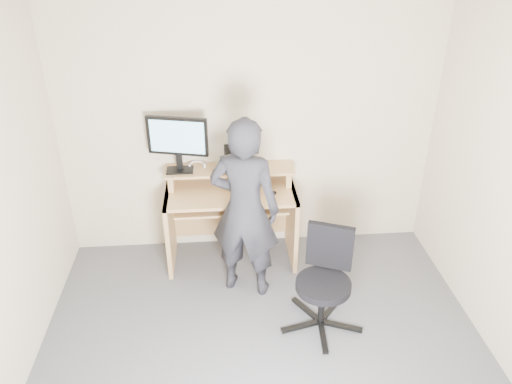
{
  "coord_description": "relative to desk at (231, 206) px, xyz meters",
  "views": [
    {
      "loc": [
        -0.29,
        -2.57,
        2.95
      ],
      "look_at": [
        0.0,
        1.05,
        0.95
      ],
      "focal_mm": 35.0,
      "sensor_mm": 36.0,
      "label": 1
    }
  ],
  "objects": [
    {
      "name": "mouse",
      "position": [
        0.37,
        -0.18,
        0.22
      ],
      "size": [
        0.11,
        0.09,
        0.04
      ],
      "primitive_type": "ellipsoid",
      "rotation": [
        0.0,
        0.0,
        -0.31
      ],
      "color": "black",
      "rests_on": "desk"
    },
    {
      "name": "travel_mug",
      "position": [
        0.13,
        0.08,
        0.45
      ],
      "size": [
        0.08,
        0.08,
        0.17
      ],
      "primitive_type": "cylinder",
      "rotation": [
        0.0,
        0.0,
        0.07
      ],
      "color": "silver",
      "rests_on": "desk"
    },
    {
      "name": "back_wall",
      "position": [
        0.2,
        0.22,
        0.7
      ],
      "size": [
        3.5,
        0.02,
        2.5
      ],
      "primitive_type": "cube",
      "color": "beige",
      "rests_on": "ground"
    },
    {
      "name": "ceiling",
      "position": [
        0.2,
        -1.53,
        1.95
      ],
      "size": [
        3.5,
        3.5,
        0.02
      ],
      "primitive_type": "cube",
      "color": "white",
      "rests_on": "back_wall"
    },
    {
      "name": "keyboard",
      "position": [
        0.01,
        -0.17,
        0.12
      ],
      "size": [
        0.46,
        0.19,
        0.03
      ],
      "primitive_type": "cube",
      "rotation": [
        0.0,
        0.0,
        0.02
      ],
      "color": "black",
      "rests_on": "desk"
    },
    {
      "name": "office_chair",
      "position": [
        0.71,
        -1.01,
        -0.09
      ],
      "size": [
        0.66,
        0.65,
        0.83
      ],
      "rotation": [
        0.0,
        0.0,
        -0.39
      ],
      "color": "black",
      "rests_on": "ground"
    },
    {
      "name": "external_drive",
      "position": [
        -0.0,
        0.11,
        0.46
      ],
      "size": [
        0.09,
        0.14,
        0.2
      ],
      "primitive_type": "cube",
      "rotation": [
        0.0,
        0.0,
        0.12
      ],
      "color": "black",
      "rests_on": "desk"
    },
    {
      "name": "smartphone",
      "position": [
        0.25,
        0.07,
        0.37
      ],
      "size": [
        0.11,
        0.15,
        0.01
      ],
      "primitive_type": "cube",
      "rotation": [
        0.0,
        0.0,
        -0.35
      ],
      "color": "black",
      "rests_on": "desk"
    },
    {
      "name": "ground",
      "position": [
        0.2,
        -1.53,
        -0.55
      ],
      "size": [
        3.5,
        3.5,
        0.0
      ],
      "primitive_type": "plane",
      "color": "#59595E",
      "rests_on": "ground"
    },
    {
      "name": "monitor",
      "position": [
        -0.45,
        0.04,
        0.68
      ],
      "size": [
        0.54,
        0.17,
        0.52
      ],
      "rotation": [
        0.0,
        0.0,
        -0.24
      ],
      "color": "black",
      "rests_on": "desk"
    },
    {
      "name": "charger",
      "position": [
        -0.13,
        -0.03,
        0.38
      ],
      "size": [
        0.05,
        0.05,
        0.03
      ],
      "primitive_type": "cube",
      "rotation": [
        0.0,
        0.0,
        -0.15
      ],
      "color": "black",
      "rests_on": "desk"
    },
    {
      "name": "headphones",
      "position": [
        -0.3,
        0.12,
        0.37
      ],
      "size": [
        0.2,
        0.2,
        0.06
      ],
      "primitive_type": "torus",
      "rotation": [
        0.26,
        0.0,
        0.34
      ],
      "color": "silver",
      "rests_on": "desk"
    },
    {
      "name": "person",
      "position": [
        0.1,
        -0.53,
        0.27
      ],
      "size": [
        0.69,
        0.56,
        1.63
      ],
      "primitive_type": "imported",
      "rotation": [
        0.0,
        0.0,
        2.82
      ],
      "color": "black",
      "rests_on": "ground"
    },
    {
      "name": "desk",
      "position": [
        0.0,
        0.0,
        0.0
      ],
      "size": [
        1.2,
        0.6,
        0.91
      ],
      "color": "tan",
      "rests_on": "ground"
    }
  ]
}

